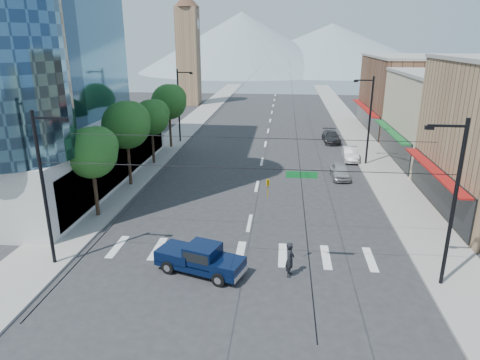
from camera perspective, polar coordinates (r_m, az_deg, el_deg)
The scene contains 20 objects.
ground at distance 25.29m, azimuth 0.12°, elevation -11.31°, with size 160.00×160.00×0.00m, color #28282B.
sidewalk_left at distance 64.68m, azimuth -6.92°, elevation 7.18°, with size 4.00×120.00×0.15m, color gray.
sidewalk_right at distance 63.85m, azimuth 14.74°, elevation 6.56°, with size 4.00×120.00×0.15m, color gray.
shop_mid at distance 49.83m, azimuth 26.99°, elevation 7.15°, with size 12.00×14.00×9.00m, color tan.
shop_far at distance 64.79m, azimuth 22.22°, elevation 10.41°, with size 12.00×18.00×10.00m, color brown.
clock_tower at distance 85.94m, azimuth -6.93°, elevation 17.03°, with size 4.80×4.80×20.40m.
mountain_left at distance 172.72m, azimuth 0.25°, elevation 17.92°, with size 80.00×80.00×22.00m, color gray.
mountain_right at distance 182.75m, azimuth 12.07°, elevation 16.94°, with size 90.00×90.00×18.00m, color gray.
tree_near at distance 31.86m, azimuth -18.95°, elevation 3.70°, with size 3.65×3.64×6.71m.
tree_midnear at distance 38.03m, azimuth -14.74°, elevation 7.29°, with size 4.09×4.09×7.52m.
tree_midfar at distance 44.65m, azimuth -11.58°, elevation 8.32°, with size 3.65×3.64×6.71m.
tree_far at distance 51.19m, azimuth -9.31°, elevation 10.39°, with size 4.09×4.09×7.52m.
signal_rig at distance 22.39m, azimuth 0.36°, elevation -2.24°, with size 21.80×0.20×9.00m.
lamp_pole_nw at distance 53.97m, azimuth -8.05°, elevation 10.15°, with size 2.00×0.25×9.00m.
lamp_pole_ne at distance 45.30m, azimuth 16.77°, elevation 7.99°, with size 2.00×0.25×9.00m.
pickup_truck at distance 24.32m, azimuth -5.38°, elevation -10.29°, with size 5.36×3.26×1.72m.
pedestrian at distance 23.99m, azimuth 6.69°, elevation -10.46°, with size 0.73×0.48×2.02m, color black.
parked_car_near at distance 41.18m, azimuth 13.20°, elevation 1.18°, with size 1.60×3.99×1.36m, color #ACADB1.
parked_car_mid at distance 47.49m, azimuth 14.48°, elevation 3.39°, with size 1.48×4.26×1.40m, color silver.
parked_car_far at distance 55.35m, azimuth 12.06°, elevation 5.67°, with size 1.97×4.84×1.40m, color #2A2A2C.
Camera 1 is at (2.23, -21.85, 12.55)m, focal length 32.00 mm.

